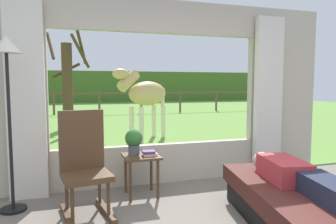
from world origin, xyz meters
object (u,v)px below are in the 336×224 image
rocking_chair (84,164)px  side_table (141,162)px  reclining_person (297,176)px  book_stack (149,153)px  pasture_tree (68,82)px  recliner_sofa (292,204)px  horse (146,94)px  floor_lamp_left (7,71)px  potted_plant (134,140)px

rocking_chair → side_table: size_ratio=2.15×
rocking_chair → side_table: rocking_chair is taller
reclining_person → rocking_chair: size_ratio=1.28×
reclining_person → rocking_chair: bearing=163.9°
book_stack → pasture_tree: size_ratio=0.06×
recliner_sofa → pasture_tree: size_ratio=0.61×
book_stack → pasture_tree: (-1.04, 6.39, 0.92)m
horse → rocking_chair: bearing=122.7°
recliner_sofa → reclining_person: (0.00, -0.05, 0.30)m
floor_lamp_left → recliner_sofa: bearing=-24.2°
recliner_sofa → book_stack: (-1.16, 1.20, 0.33)m
rocking_chair → book_stack: rocking_chair is taller
reclining_person → side_table: (-1.25, 1.31, -0.10)m
rocking_chair → potted_plant: 0.75m
pasture_tree → book_stack: bearing=-80.8°
pasture_tree → reclining_person: bearing=-74.0°
book_stack → horse: bearing=77.8°
recliner_sofa → book_stack: size_ratio=9.74×
reclining_person → horse: horse is taller
recliner_sofa → floor_lamp_left: 3.25m
pasture_tree → potted_plant: bearing=-82.1°
recliner_sofa → horse: size_ratio=1.06×
rocking_chair → pasture_tree: bearing=82.4°
rocking_chair → potted_plant: size_ratio=3.50×
floor_lamp_left → pasture_tree: bearing=85.4°
side_table → floor_lamp_left: bearing=-178.4°
reclining_person → horse: 5.10m
potted_plant → recliner_sofa: bearing=-44.7°
horse → pasture_tree: size_ratio=0.58×
recliner_sofa → pasture_tree: bearing=116.4°
recliner_sofa → rocking_chair: 2.18m
rocking_chair → horse: size_ratio=0.65×
pasture_tree → recliner_sofa: bearing=-73.9°
horse → reclining_person: bearing=148.0°
recliner_sofa → floor_lamp_left: size_ratio=0.96×
recliner_sofa → reclining_person: bearing=-79.8°
reclining_person → side_table: reclining_person is taller
side_table → pasture_tree: size_ratio=0.17×
rocking_chair → pasture_tree: (-0.25, 6.67, 0.92)m
side_table → book_stack: 0.17m
potted_plant → horse: horse is taller
recliner_sofa → floor_lamp_left: bearing=166.0°
side_table → horse: size_ratio=0.30×
book_stack → reclining_person: bearing=-47.1°
recliner_sofa → side_table: side_table is taller
rocking_chair → side_table: 0.79m
recliner_sofa → book_stack: book_stack is taller
potted_plant → floor_lamp_left: bearing=-175.9°
book_stack → floor_lamp_left: size_ratio=0.10×
side_table → floor_lamp_left: (-1.46, -0.04, 1.12)m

